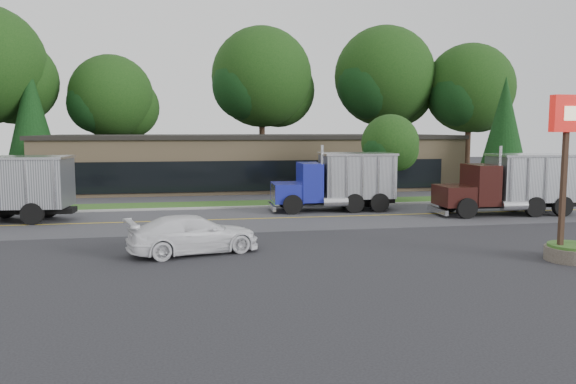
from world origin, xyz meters
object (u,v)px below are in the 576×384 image
dump_truck_blue (340,180)px  dump_truck_maroon (514,182)px  bilo_sign (575,205)px  rally_car (194,234)px

dump_truck_blue → dump_truck_maroon: (9.17, -3.18, 0.00)m
bilo_sign → dump_truck_blue: 14.62m
bilo_sign → dump_truck_maroon: size_ratio=0.75×
dump_truck_maroon → dump_truck_blue: bearing=-17.1°
dump_truck_maroon → rally_car: bearing=23.2°
dump_truck_blue → rally_car: 13.28m
rally_car → dump_truck_maroon: bearing=-83.8°
bilo_sign → rally_car: bearing=164.6°
dump_truck_blue → dump_truck_maroon: size_ratio=0.91×
bilo_sign → dump_truck_blue: size_ratio=0.82×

